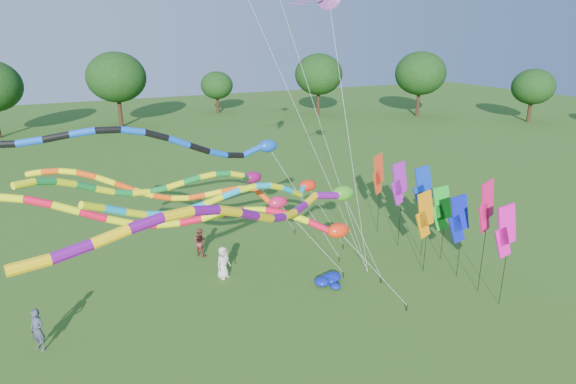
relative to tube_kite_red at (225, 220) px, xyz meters
name	(u,v)px	position (x,y,z in m)	size (l,w,h in m)	color
ground	(373,333)	(5.06, -2.96, -4.74)	(160.00, 160.00, 0.00)	#255C18
tree_ring	(282,233)	(0.81, -3.38, 0.59)	(116.32, 119.01, 9.42)	#382314
tube_kite_red	(225,220)	(0.00, 0.00, 0.00)	(14.47, 3.92, 6.94)	black
tube_kite_orange	(191,192)	(-0.18, 4.17, -0.08)	(13.00, 5.08, 6.53)	black
tube_kite_purple	(269,209)	(0.42, -3.26, 1.45)	(14.18, 6.39, 7.98)	black
tube_kite_blue	(165,144)	(-1.55, 2.37, 2.64)	(16.10, 1.36, 9.01)	black
tube_kite_cyan	(249,194)	(1.46, 1.19, 0.44)	(13.01, 5.58, 7.11)	black
tube_kite_green	(186,181)	(-0.17, 5.06, 0.17)	(13.58, 4.90, 7.04)	black
banner_pole_orange	(425,215)	(10.24, 0.33, -1.64)	(1.16, 0.10, 4.36)	black
banner_pole_magenta_b	(486,207)	(11.23, -2.36, -0.52)	(1.16, 0.29, 5.50)	black
banner_pole_violet	(399,184)	(11.05, 3.37, -1.02)	(1.16, 0.10, 4.99)	black
banner_pole_red	(378,174)	(11.24, 5.50, -1.06)	(1.11, 0.50, 4.94)	black
banner_pole_green	(441,208)	(12.00, 1.06, -1.83)	(1.11, 0.48, 4.17)	black
banner_pole_magenta_a	(505,231)	(11.13, -3.59, -1.19)	(1.16, 0.25, 4.81)	black
banner_pole_blue_b	(423,189)	(11.38, 1.87, -0.91)	(1.15, 0.35, 5.09)	black
banner_pole_blue_a	(459,219)	(11.38, -0.75, -1.68)	(1.15, 0.33, 4.32)	black
blue_nylon_heap	(330,282)	(5.48, 1.14, -4.55)	(1.39, 1.28, 0.42)	#0C1B9E
person_a	(223,262)	(1.16, 4.13, -3.92)	(0.80, 0.52, 1.65)	beige
person_b	(37,330)	(-6.98, 1.78, -3.88)	(0.63, 0.41, 1.72)	#393E50
person_c	(200,242)	(0.85, 7.08, -3.97)	(0.75, 0.58, 1.54)	maroon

